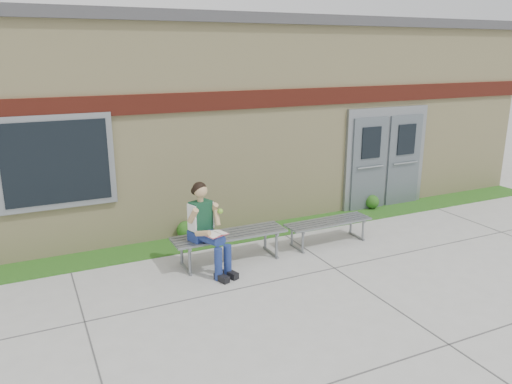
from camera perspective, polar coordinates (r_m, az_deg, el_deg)
ground at (r=7.66m, az=4.78°, el=-11.41°), size 80.00×80.00×0.00m
grass_strip at (r=9.79m, az=-2.89°, el=-5.08°), size 16.00×0.80×0.02m
school_building at (r=12.43m, az=-9.15°, el=9.16°), size 16.20×6.22×4.20m
bench_left at (r=8.55m, az=-3.03°, el=-5.49°), size 1.97×0.55×0.51m
bench_right at (r=9.46m, az=8.25°, el=-3.86°), size 1.70×0.51×0.44m
girl at (r=8.07m, az=-5.62°, el=-3.93°), size 0.65×0.93×1.49m
shrub_mid at (r=9.69m, az=-8.05°, el=-4.32°), size 0.34×0.34×0.34m
shrub_east at (r=11.72m, az=13.13°, el=-1.09°), size 0.31×0.31×0.31m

